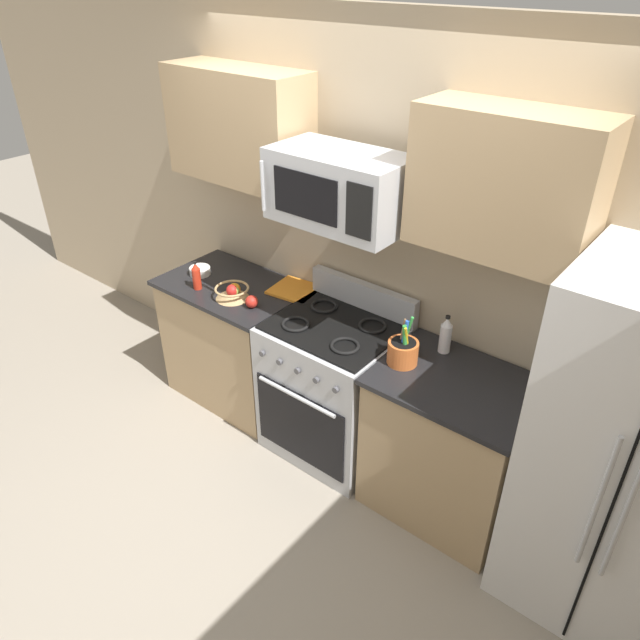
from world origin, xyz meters
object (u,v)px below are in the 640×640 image
Objects in this scene: utensil_crock at (403,351)px; range_oven at (333,386)px; fruit_basket at (233,292)px; cutting_board at (295,290)px; bottle_vinegar at (446,335)px; bottle_hot_sauce at (196,276)px; microwave at (340,188)px; prep_bowl at (200,270)px; refrigerator at (634,462)px; apple_loose at (252,302)px.

range_oven is at bearing 175.12° from utensil_crock.
fruit_basket is 0.41m from cutting_board.
bottle_vinegar reaches higher than range_oven.
range_oven is at bearing 10.15° from bottle_hot_sauce.
microwave reaches higher than range_oven.
prep_bowl is at bearing 167.59° from fruit_basket.
prep_bowl is at bearing -160.82° from cutting_board.
prep_bowl is at bearing -179.69° from refrigerator.
fruit_basket reaches higher than cutting_board.
prep_bowl is at bearing -178.37° from range_oven.
microwave is 0.93m from utensil_crock.
range_oven is 1.47× the size of microwave.
refrigerator reaches higher than bottle_vinegar.
microwave is 9.17× the size of apple_loose.
range_oven reaches higher than prep_bowl.
refrigerator is 5.95× the size of cutting_board.
bottle_vinegar is at bearing 168.71° from refrigerator.
microwave is at bearing 11.72° from bottle_hot_sauce.
utensil_crock is 1.05m from apple_loose.
refrigerator reaches higher than fruit_basket.
cutting_board is (0.07, 0.33, -0.03)m from apple_loose.
bottle_hot_sauce is at bearing -176.55° from refrigerator.
apple_loose is 0.34m from cutting_board.
apple_loose is at bearing -164.49° from bottle_vinegar.
utensil_crock reaches higher than range_oven.
utensil_crock is 1.51m from bottle_hot_sauce.
fruit_basket is (-2.41, -0.11, 0.06)m from refrigerator.
utensil_crock is 1.98× the size of prep_bowl.
bottle_vinegar reaches higher than prep_bowl.
range_oven is 0.74m from apple_loose.
microwave is at bearing 90.04° from range_oven.
range_oven is 5.49× the size of bottle_hot_sauce.
bottle_vinegar reaches higher than fruit_basket.
cutting_board is 1.31× the size of bottle_vinegar.
cutting_board is at bearing 179.77° from bottle_vinegar.
bottle_vinegar is 1.67m from bottle_hot_sauce.
bottle_hot_sauce is at bearing -168.28° from microwave.
range_oven reaches higher than fruit_basket.
bottle_vinegar is at bearing 15.51° from apple_loose.
bottle_hot_sauce is at bearing -174.78° from utensil_crock.
apple_loose is 0.46m from bottle_hot_sauce.
bottle_vinegar is at bearing 13.00° from bottle_hot_sauce.
bottle_hot_sauce is at bearing -167.00° from bottle_vinegar.
utensil_crock is at bearing -178.78° from refrigerator.
range_oven is 1.29m from microwave.
apple_loose is at bearing -166.71° from range_oven.
utensil_crock is (0.50, -0.07, -0.78)m from microwave.
bottle_vinegar is (1.35, 0.32, 0.06)m from fruit_basket.
range_oven is at bearing 1.63° from prep_bowl.
utensil_crock is 1.45× the size of bottle_hot_sauce.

